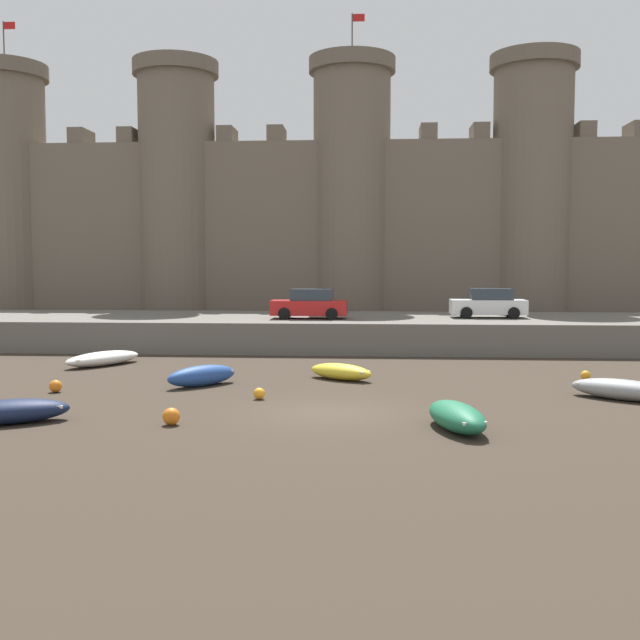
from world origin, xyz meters
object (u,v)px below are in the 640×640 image
(mooring_buoy_off_centre, at_px, (171,417))
(car_quay_centre_east, at_px, (489,304))
(mooring_buoy_near_shore, at_px, (56,386))
(rowboat_foreground_left, at_px, (457,416))
(mooring_buoy_near_channel, at_px, (586,375))
(rowboat_midflat_right, at_px, (10,411))
(rowboat_foreground_centre, at_px, (202,375))
(rowboat_midflat_left, at_px, (341,371))
(car_quay_west, at_px, (310,304))
(mooring_buoy_mid_mud, at_px, (259,394))
(rowboat_foreground_right, at_px, (622,389))
(rowboat_near_channel_right, at_px, (103,358))

(mooring_buoy_off_centre, distance_m, car_quay_centre_east, 24.45)
(mooring_buoy_off_centre, bearing_deg, mooring_buoy_near_shore, 137.76)
(rowboat_foreground_left, bearing_deg, mooring_buoy_off_centre, 179.20)
(mooring_buoy_near_channel, relative_size, mooring_buoy_near_shore, 0.86)
(rowboat_midflat_right, xyz_separation_m, mooring_buoy_near_shore, (-0.90, 5.21, -0.15))
(rowboat_foreground_left, height_order, rowboat_foreground_centre, rowboat_foreground_centre)
(mooring_buoy_near_channel, bearing_deg, rowboat_midflat_left, -176.83)
(rowboat_midflat_left, bearing_deg, mooring_buoy_near_channel, 3.17)
(rowboat_midflat_right, xyz_separation_m, car_quay_west, (7.08, 19.81, 2.03))
(rowboat_midflat_left, distance_m, car_quay_centre_east, 14.71)
(mooring_buoy_mid_mud, xyz_separation_m, car_quay_west, (0.47, 15.49, 2.20))
(car_quay_centre_east, bearing_deg, rowboat_foreground_right, -82.85)
(rowboat_foreground_centre, bearing_deg, mooring_buoy_off_centre, -84.41)
(rowboat_foreground_right, distance_m, mooring_buoy_off_centre, 15.06)
(rowboat_near_channel_right, relative_size, car_quay_west, 0.99)
(mooring_buoy_off_centre, xyz_separation_m, car_quay_centre_east, (12.19, 21.08, 2.15))
(rowboat_foreground_centre, distance_m, car_quay_west, 13.36)
(mooring_buoy_off_centre, relative_size, car_quay_west, 0.12)
(mooring_buoy_near_shore, bearing_deg, mooring_buoy_off_centre, -42.24)
(mooring_buoy_near_shore, bearing_deg, rowboat_midflat_right, -80.19)
(rowboat_foreground_left, distance_m, rowboat_midflat_left, 9.52)
(rowboat_foreground_centre, bearing_deg, rowboat_midflat_right, -120.12)
(mooring_buoy_near_channel, bearing_deg, mooring_buoy_off_centre, -146.92)
(rowboat_midflat_left, xyz_separation_m, mooring_buoy_near_shore, (-10.11, -3.62, -0.11))
(mooring_buoy_mid_mud, bearing_deg, rowboat_foreground_centre, 134.40)
(rowboat_foreground_centre, distance_m, mooring_buoy_mid_mud, 3.69)
(rowboat_midflat_right, relative_size, mooring_buoy_off_centre, 7.00)
(rowboat_near_channel_right, xyz_separation_m, rowboat_foreground_right, (20.64, -7.16, 0.03))
(rowboat_midflat_right, bearing_deg, mooring_buoy_near_channel, 26.37)
(rowboat_near_channel_right, bearing_deg, mooring_buoy_near_shore, -83.33)
(rowboat_foreground_left, relative_size, rowboat_foreground_centre, 1.15)
(rowboat_near_channel_right, distance_m, mooring_buoy_near_shore, 7.09)
(rowboat_foreground_centre, bearing_deg, rowboat_midflat_left, 19.96)
(rowboat_foreground_centre, xyz_separation_m, car_quay_west, (3.04, 12.86, 1.99))
(rowboat_midflat_right, relative_size, car_quay_centre_east, 0.85)
(rowboat_midflat_right, height_order, car_quay_centre_east, car_quay_centre_east)
(rowboat_foreground_centre, relative_size, rowboat_foreground_right, 0.82)
(rowboat_foreground_left, xyz_separation_m, mooring_buoy_off_centre, (-8.08, 0.11, -0.15))
(rowboat_midflat_left, distance_m, mooring_buoy_near_shore, 10.74)
(rowboat_foreground_left, bearing_deg, rowboat_foreground_centre, 141.54)
(rowboat_foreground_left, distance_m, rowboat_midflat_right, 12.78)
(rowboat_foreground_right, relative_size, mooring_buoy_near_shore, 7.79)
(rowboat_midflat_right, distance_m, car_quay_west, 21.13)
(rowboat_near_channel_right, height_order, rowboat_foreground_right, rowboat_foreground_right)
(rowboat_midflat_right, relative_size, mooring_buoy_near_shore, 7.86)
(rowboat_foreground_left, bearing_deg, rowboat_midflat_right, -179.98)
(rowboat_midflat_left, distance_m, mooring_buoy_mid_mud, 5.21)
(rowboat_foreground_left, distance_m, mooring_buoy_off_centre, 8.08)
(mooring_buoy_near_shore, xyz_separation_m, car_quay_west, (7.98, 14.60, 2.17))
(rowboat_near_channel_right, distance_m, mooring_buoy_mid_mud, 11.50)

